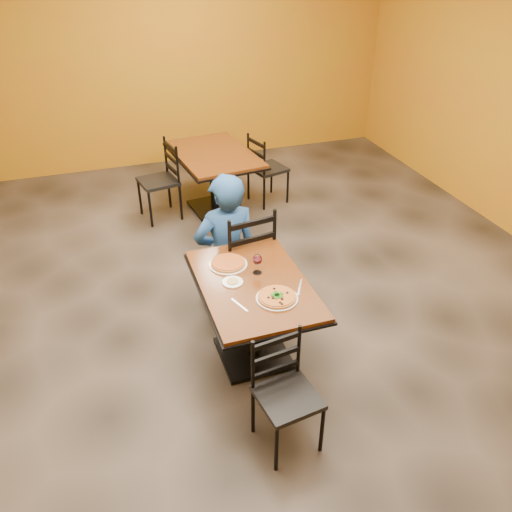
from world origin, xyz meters
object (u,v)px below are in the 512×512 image
object	(u,v)px
diner	(226,237)
pizza_far	(228,263)
plate_far	(228,264)
pizza_main	(277,297)
chair_main_far	(242,256)
table_second	(214,167)
wine_glass	(257,263)
side_plate	(233,282)
chair_main_near	(288,398)
chair_second_right	(268,169)
table_main	(253,302)
chair_second_left	(158,182)
plate_main	(277,298)

from	to	relation	value
diner	pizza_far	distance (m)	0.67
plate_far	pizza_far	world-z (taller)	pizza_far
pizza_main	pizza_far	xyz separation A→B (m)	(-0.21, 0.55, 0.00)
chair_main_far	table_second	bearing A→B (deg)	-105.87
chair_main_far	pizza_far	bearing A→B (deg)	51.95
table_second	wine_glass	size ratio (longest dim) A/B	7.86
pizza_main	side_plate	distance (m)	0.39
plate_far	wine_glass	size ratio (longest dim) A/B	1.72
plate_far	diner	bearing A→B (deg)	76.03
chair_main_near	chair_second_right	xyz separation A→B (m)	(1.15, 3.61, 0.03)
table_main	pizza_main	bearing A→B (deg)	-69.03
plate_far	pizza_far	size ratio (longest dim) A/B	1.11
side_plate	pizza_far	bearing A→B (deg)	81.84
table_main	chair_second_left	xyz separation A→B (m)	(-0.30, 2.72, -0.09)
chair_main_far	pizza_far	size ratio (longest dim) A/B	3.71
chair_second_right	side_plate	size ratio (longest dim) A/B	5.60
table_second	plate_main	xyz separation A→B (m)	(-0.30, -2.98, 0.19)
chair_main_far	wine_glass	bearing A→B (deg)	75.46
side_plate	plate_main	bearing A→B (deg)	-50.41
plate_main	chair_second_right	bearing A→B (deg)	71.40
chair_main_near	wine_glass	world-z (taller)	wine_glass
table_second	wine_glass	bearing A→B (deg)	-97.20
chair_main_far	chair_second_right	world-z (taller)	chair_main_far
chair_main_far	plate_far	distance (m)	0.56
plate_main	side_plate	xyz separation A→B (m)	(-0.25, 0.30, 0.00)
table_second	chair_second_right	bearing A→B (deg)	0.00
table_second	plate_far	distance (m)	2.49
chair_second_left	plate_far	xyz separation A→B (m)	(0.18, -2.43, 0.29)
diner	table_second	bearing A→B (deg)	-104.48
wine_glass	diner	bearing A→B (deg)	91.91
plate_main	diner	bearing A→B (deg)	92.63
chair_second_left	side_plate	world-z (taller)	chair_second_left
table_main	pizza_far	size ratio (longest dim) A/B	4.39
chair_second_right	wine_glass	size ratio (longest dim) A/B	4.97
chair_main_far	wine_glass	distance (m)	0.71
table_main	chair_main_far	world-z (taller)	chair_main_far
chair_second_right	plate_main	world-z (taller)	chair_second_right
table_main	pizza_far	distance (m)	0.38
chair_main_far	plate_main	xyz separation A→B (m)	(-0.04, -0.99, 0.24)
table_second	side_plate	xyz separation A→B (m)	(-0.55, -2.67, 0.19)
plate_far	chair_main_near	bearing A→B (deg)	-87.06
table_main	chair_main_near	size ratio (longest dim) A/B	1.46
chair_second_right	pizza_main	distance (m)	3.16
chair_main_near	wine_glass	distance (m)	1.09
chair_second_right	plate_main	xyz separation A→B (m)	(-1.00, -2.98, 0.31)
chair_main_far	pizza_main	distance (m)	1.03
plate_main	plate_far	bearing A→B (deg)	111.20
plate_main	pizza_far	xyz separation A→B (m)	(-0.21, 0.55, 0.02)
table_main	chair_main_near	distance (m)	0.90
chair_main_far	pizza_far	xyz separation A→B (m)	(-0.25, -0.45, 0.25)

